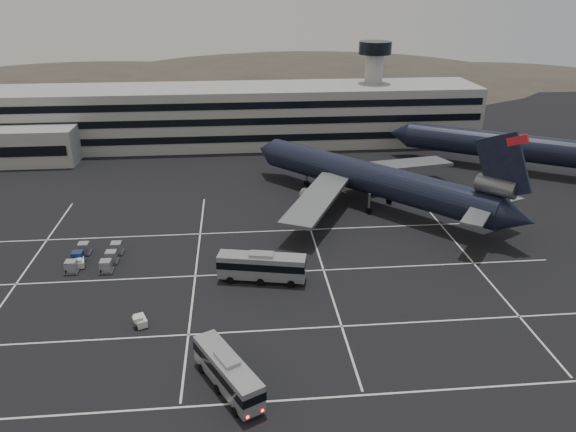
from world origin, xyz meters
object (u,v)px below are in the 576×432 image
at_px(tug_a, 80,263).
at_px(uld_cluster, 95,257).
at_px(bus_far, 262,266).
at_px(trijet_main, 374,179).
at_px(bus_near, 228,371).

bearing_deg(tug_a, uld_cluster, 16.43).
distance_m(bus_far, tug_a, 26.58).
relative_size(trijet_main, bus_far, 3.81).
bearing_deg(trijet_main, bus_near, -160.35).
bearing_deg(uld_cluster, trijet_main, 21.33).
distance_m(bus_near, bus_far, 22.00).
relative_size(trijet_main, bus_near, 4.29).
bearing_deg(tug_a, bus_far, -27.93).
bearing_deg(bus_far, bus_near, -179.34).
xyz_separation_m(tug_a, uld_cluster, (1.86, 1.08, 0.26)).
xyz_separation_m(bus_near, tug_a, (-21.19, 28.06, -1.50)).
xyz_separation_m(trijet_main, tug_a, (-47.01, -18.71, -4.63)).
bearing_deg(tug_a, trijet_main, 8.02).
distance_m(trijet_main, bus_near, 53.51).
distance_m(bus_far, uld_cluster, 25.07).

